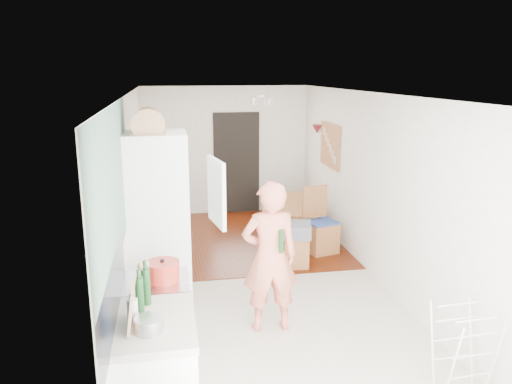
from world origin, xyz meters
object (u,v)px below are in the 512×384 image
object	(u,v)px
stool	(295,251)
dining_table	(290,221)
dining_chair	(321,221)
drying_rack	(463,351)
person	(270,244)

from	to	relation	value
stool	dining_table	bearing A→B (deg)	79.14
dining_table	dining_chair	bearing A→B (deg)	-154.63
stool	drying_rack	bearing A→B (deg)	-77.08
dining_table	drying_rack	world-z (taller)	drying_rack
dining_table	dining_chair	size ratio (longest dim) A/B	1.34
dining_table	dining_chair	distance (m)	1.02
person	dining_table	world-z (taller)	person
person	dining_table	distance (m)	3.37
dining_chair	person	bearing A→B (deg)	-134.71
dining_chair	drying_rack	size ratio (longest dim) A/B	1.31
dining_chair	drying_rack	distance (m)	3.58
person	dining_chair	xyz separation A→B (m)	(1.28, 2.19, -0.47)
person	dining_table	size ratio (longest dim) A/B	1.44
dining_table	dining_chair	xyz separation A→B (m)	(0.26, -0.94, 0.27)
stool	drying_rack	size ratio (longest dim) A/B	0.59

